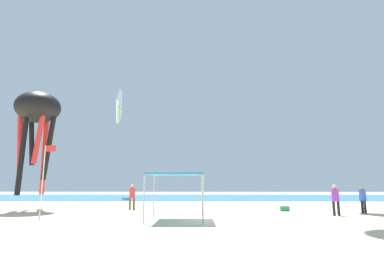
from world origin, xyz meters
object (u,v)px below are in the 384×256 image
Objects in this scene: banner_flag at (44,173)px; kite_parafoil_white at (119,108)px; person_central at (363,197)px; person_rightmost at (335,197)px; cooler_box at (285,208)px; canopy_tent at (176,176)px; kite_octopus_black at (38,112)px; person_near_tent at (132,195)px.

banner_flag is 26.79m from kite_parafoil_white.
person_central is 0.97× the size of person_rightmost.
person_central is at bearing 6.48° from banner_flag.
kite_parafoil_white is (-16.59, 21.18, 12.11)m from cooler_box.
canopy_tent reaches higher than cooler_box.
kite_parafoil_white reaches higher than canopy_tent.
kite_octopus_black is at bearing -26.69° from person_rightmost.
person_rightmost is at bearing 13.93° from canopy_tent.
kite_parafoil_white is 21.13m from kite_octopus_black.
person_near_tent is 0.23× the size of kite_octopus_black.
banner_flag is at bearing 10.75° from person_near_tent.
kite_parafoil_white is (-18.59, 24.15, 11.30)m from person_rightmost.
person_central is at bearing -18.99° from cooler_box.
banner_flag reaches higher than person_rightmost.
banner_flag is at bearing -87.24° from person_central.
kite_parafoil_white is (-6.53, 20.18, 11.30)m from person_near_tent.
person_near_tent is 6.15m from banner_flag.
canopy_tent is at bearing -1.61° from person_rightmost.
cooler_box is (10.07, -1.00, -0.81)m from person_near_tent.
person_rightmost is at bearing 123.34° from person_near_tent.
person_central is at bearing 131.76° from person_near_tent.
person_central is at bearing -150.75° from kite_parafoil_white.
canopy_tent is 11.56m from person_central.
person_near_tent is 14.55m from person_central.
person_rightmost is 2.93× the size of cooler_box.
person_central is (10.91, 3.64, -1.14)m from canopy_tent.
cooler_box is (13.99, 3.55, -2.12)m from banner_flag.
canopy_tent reaches higher than person_near_tent.
person_near_tent is at bearing -129.05° from kite_octopus_black.
cooler_box is at bearing -71.52° from person_rightmost.
person_rightmost is at bearing -155.80° from kite_parafoil_white.
cooler_box is 29.50m from kite_parafoil_white.
person_near_tent is at bearing 174.32° from cooler_box.
kite_octopus_black is (-10.40, 5.89, 4.67)m from canopy_tent.
kite_parafoil_white reaches higher than kite_octopus_black.
kite_parafoil_white is 0.83× the size of kite_octopus_black.
cooler_box is at bearing 37.61° from canopy_tent.
banner_flag is 6.92m from kite_octopus_black.
banner_flag reaches higher than cooler_box.
kite_octopus_black is at bearing -99.76° from person_central.
kite_octopus_black reaches higher than person_rightmost.
banner_flag is at bearing -165.78° from cooler_box.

